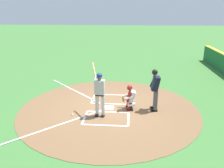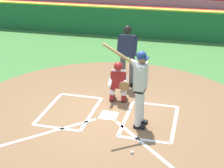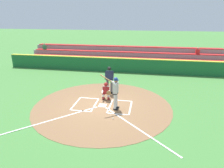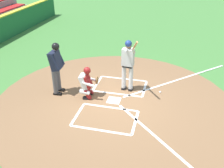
% 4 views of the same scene
% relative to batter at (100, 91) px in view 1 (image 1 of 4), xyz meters
% --- Properties ---
extents(ground_plane, '(120.00, 120.00, 0.00)m').
position_rel_batter_xyz_m(ground_plane, '(0.82, -0.30, -1.10)').
color(ground_plane, '#427A38').
extents(dirt_circle, '(8.00, 8.00, 0.01)m').
position_rel_batter_xyz_m(dirt_circle, '(0.82, -0.30, -1.09)').
color(dirt_circle, brown).
rests_on(dirt_circle, ground).
extents(home_plate_and_chalk, '(7.93, 4.91, 0.01)m').
position_rel_batter_xyz_m(home_plate_and_chalk, '(0.82, 0.58, -1.08)').
color(home_plate_and_chalk, white).
rests_on(home_plate_and_chalk, dirt_circle).
extents(batter, '(0.98, 0.65, 2.13)m').
position_rel_batter_xyz_m(batter, '(0.00, 0.00, 0.00)').
color(batter, silver).
rests_on(batter, ground).
extents(catcher, '(0.63, 0.62, 1.13)m').
position_rel_batter_xyz_m(catcher, '(0.78, -1.23, -0.51)').
color(catcher, black).
rests_on(catcher, ground).
extents(plate_umpire, '(0.59, 0.42, 1.86)m').
position_rel_batter_xyz_m(plate_umpire, '(0.78, -2.31, -0.02)').
color(plate_umpire, '#4C4C51').
rests_on(plate_umpire, ground).
extents(baseball, '(0.07, 0.07, 0.07)m').
position_rel_batter_xyz_m(baseball, '(-0.08, 1.17, -1.06)').
color(baseball, white).
rests_on(baseball, ground).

